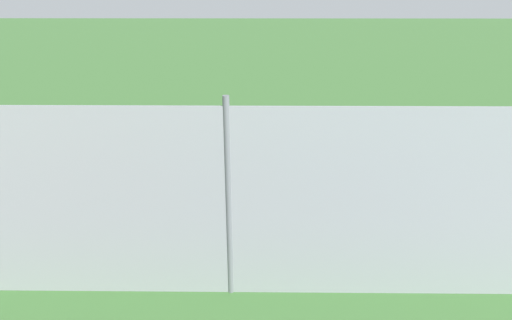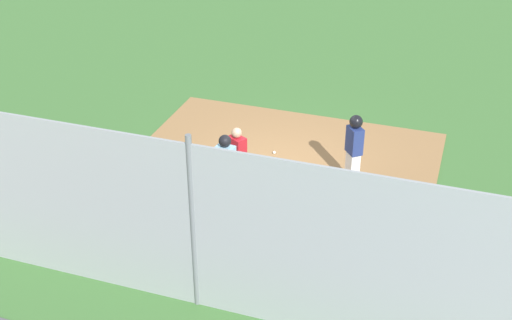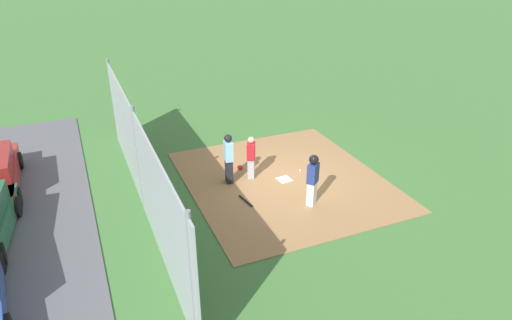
{
  "view_description": "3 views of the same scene",
  "coord_description": "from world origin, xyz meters",
  "px_view_note": "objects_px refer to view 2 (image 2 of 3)",
  "views": [
    {
      "loc": [
        0.48,
        -10.55,
        4.71
      ],
      "look_at": [
        0.38,
        -1.32,
        1.02
      ],
      "focal_mm": 29.8,
      "sensor_mm": 36.0,
      "label": 1
    },
    {
      "loc": [
        3.88,
        -12.94,
        8.09
      ],
      "look_at": [
        -0.27,
        -0.73,
        0.69
      ],
      "focal_mm": 47.14,
      "sensor_mm": 36.0,
      "label": 2
    },
    {
      "loc": [
        12.09,
        -6.2,
        7.5
      ],
      "look_at": [
        -0.35,
        -0.9,
        0.8
      ],
      "focal_mm": 31.71,
      "sensor_mm": 36.0,
      "label": 3
    }
  ],
  "objects_px": {
    "umpire": "(226,171)",
    "runner": "(354,145)",
    "baseball_bat": "(289,217)",
    "catcher_mask": "(206,183)",
    "home_plate": "(277,171)",
    "catcher": "(237,158)",
    "baseball": "(274,152)"
  },
  "relations": [
    {
      "from": "umpire",
      "to": "runner",
      "type": "distance_m",
      "value": 2.97
    },
    {
      "from": "umpire",
      "to": "baseball_bat",
      "type": "xyz_separation_m",
      "value": [
        1.39,
        0.04,
        -0.89
      ]
    },
    {
      "from": "runner",
      "to": "catcher_mask",
      "type": "xyz_separation_m",
      "value": [
        -3.09,
        -1.17,
        -0.92
      ]
    },
    {
      "from": "catcher_mask",
      "to": "runner",
      "type": "bearing_deg",
      "value": 20.7
    },
    {
      "from": "home_plate",
      "to": "umpire",
      "type": "bearing_deg",
      "value": -107.79
    },
    {
      "from": "home_plate",
      "to": "catcher",
      "type": "relative_size",
      "value": 0.29
    },
    {
      "from": "baseball_bat",
      "to": "baseball",
      "type": "distance_m",
      "value": 2.77
    },
    {
      "from": "catcher",
      "to": "catcher_mask",
      "type": "height_order",
      "value": "catcher"
    },
    {
      "from": "home_plate",
      "to": "runner",
      "type": "height_order",
      "value": "runner"
    },
    {
      "from": "catcher",
      "to": "catcher_mask",
      "type": "xyz_separation_m",
      "value": [
        -0.71,
        -0.13,
        -0.71
      ]
    },
    {
      "from": "runner",
      "to": "umpire",
      "type": "bearing_deg",
      "value": -0.26
    },
    {
      "from": "catcher",
      "to": "runner",
      "type": "height_order",
      "value": "runner"
    },
    {
      "from": "catcher",
      "to": "catcher_mask",
      "type": "distance_m",
      "value": 1.02
    },
    {
      "from": "catcher",
      "to": "runner",
      "type": "xyz_separation_m",
      "value": [
        2.38,
        1.03,
        0.2
      ]
    },
    {
      "from": "catcher",
      "to": "runner",
      "type": "relative_size",
      "value": 0.89
    },
    {
      "from": "catcher",
      "to": "baseball",
      "type": "distance_m",
      "value": 1.93
    },
    {
      "from": "catcher",
      "to": "umpire",
      "type": "xyz_separation_m",
      "value": [
        0.05,
        -0.82,
        0.15
      ]
    },
    {
      "from": "home_plate",
      "to": "umpire",
      "type": "relative_size",
      "value": 0.25
    },
    {
      "from": "catcher",
      "to": "baseball",
      "type": "height_order",
      "value": "catcher"
    },
    {
      "from": "catcher",
      "to": "baseball_bat",
      "type": "distance_m",
      "value": 1.8
    },
    {
      "from": "umpire",
      "to": "baseball",
      "type": "height_order",
      "value": "umpire"
    },
    {
      "from": "home_plate",
      "to": "runner",
      "type": "relative_size",
      "value": 0.26
    },
    {
      "from": "home_plate",
      "to": "catcher_mask",
      "type": "xyz_separation_m",
      "value": [
        -1.34,
        -1.1,
        0.05
      ]
    },
    {
      "from": "baseball_bat",
      "to": "catcher_mask",
      "type": "xyz_separation_m",
      "value": [
        -2.15,
        0.65,
        0.03
      ]
    },
    {
      "from": "runner",
      "to": "baseball_bat",
      "type": "xyz_separation_m",
      "value": [
        -0.94,
        -1.81,
        -0.95
      ]
    },
    {
      "from": "umpire",
      "to": "catcher_mask",
      "type": "xyz_separation_m",
      "value": [
        -0.77,
        0.69,
        -0.86
      ]
    },
    {
      "from": "home_plate",
      "to": "baseball_bat",
      "type": "distance_m",
      "value": 1.93
    },
    {
      "from": "catcher",
      "to": "baseball_bat",
      "type": "relative_size",
      "value": 1.95
    },
    {
      "from": "umpire",
      "to": "catcher_mask",
      "type": "relative_size",
      "value": 7.29
    },
    {
      "from": "catcher_mask",
      "to": "home_plate",
      "type": "bearing_deg",
      "value": 39.45
    },
    {
      "from": "baseball_bat",
      "to": "catcher_mask",
      "type": "distance_m",
      "value": 2.25
    },
    {
      "from": "umpire",
      "to": "catcher_mask",
      "type": "height_order",
      "value": "umpire"
    }
  ]
}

